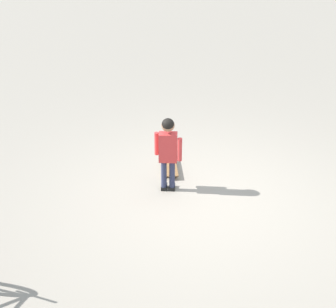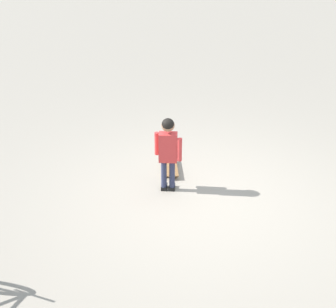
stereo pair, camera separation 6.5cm
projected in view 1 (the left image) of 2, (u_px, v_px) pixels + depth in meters
ground_plane at (207, 199)px, 6.56m from camera, size 50.00×50.00×0.00m
child_person at (168, 147)px, 6.47m from camera, size 0.34×0.27×1.06m
skateboard at (170, 165)px, 7.26m from camera, size 0.22×0.69×0.07m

